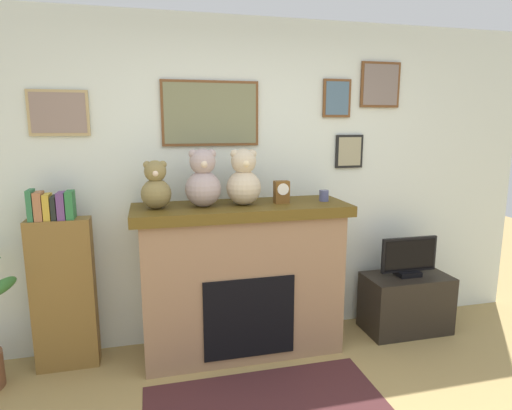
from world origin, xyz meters
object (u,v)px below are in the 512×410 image
tv_stand (406,303)px  television (409,258)px  teddy_bear_grey (203,181)px  candle_jar (324,196)px  mantel_clock (282,192)px  teddy_bear_cream (244,180)px  teddy_bear_tan (156,187)px  bookshelf (63,288)px  fireplace (242,278)px

tv_stand → television: television is taller
teddy_bear_grey → candle_jar: bearing=0.0°
television → mantel_clock: 1.29m
mantel_clock → teddy_bear_cream: size_ratio=0.41×
tv_stand → teddy_bear_tan: bearing=179.6°
mantel_clock → teddy_bear_cream: (-0.30, 0.00, 0.10)m
mantel_clock → teddy_bear_cream: 0.31m
candle_jar → bookshelf: bearing=177.5°
fireplace → candle_jar: 0.91m
tv_stand → teddy_bear_tan: size_ratio=2.08×
teddy_bear_grey → fireplace: bearing=3.6°
bookshelf → teddy_bear_cream: 1.53m
bookshelf → candle_jar: bookshelf is taller
fireplace → teddy_bear_grey: teddy_bear_grey is taller
tv_stand → bookshelf: bearing=177.9°
fireplace → bookshelf: size_ratio=1.21×
candle_jar → teddy_bear_tan: (-1.29, -0.00, 0.11)m
television → candle_jar: bearing=178.8°
teddy_bear_grey → teddy_bear_cream: size_ratio=1.01×
candle_jar → teddy_bear_cream: 0.66m
tv_stand → television: (0.00, -0.00, 0.41)m
television → teddy_bear_tan: bearing=179.6°
teddy_bear_tan → teddy_bear_grey: size_ratio=0.82×
television → teddy_bear_grey: bearing=179.5°
bookshelf → fireplace: bearing=-2.9°
fireplace → mantel_clock: 0.74m
television → teddy_bear_cream: teddy_bear_cream is taller
television → teddy_bear_tan: (-2.08, 0.02, 0.68)m
teddy_bear_tan → television: bearing=-0.4°
fireplace → teddy_bear_tan: (-0.62, -0.02, 0.74)m
fireplace → teddy_bear_grey: bearing=-176.4°
teddy_bear_tan → teddy_bear_cream: (0.64, -0.00, 0.03)m
teddy_bear_grey → mantel_clock: bearing=-0.1°
tv_stand → television: size_ratio=1.43×
television → teddy_bear_cream: 1.60m
candle_jar → teddy_bear_cream: teddy_bear_cream is taller
television → candle_jar: size_ratio=5.80×
teddy_bear_tan → teddy_bear_cream: teddy_bear_cream is taller
bookshelf → candle_jar: (1.97, -0.09, 0.61)m
fireplace → teddy_bear_grey: size_ratio=3.83×
tv_stand → teddy_bear_cream: teddy_bear_cream is taller
tv_stand → candle_jar: bearing=178.9°
bookshelf → television: 2.76m
fireplace → teddy_bear_cream: bearing=-49.2°
teddy_bear_grey → teddy_bear_tan: bearing=180.0°
bookshelf → teddy_bear_cream: size_ratio=3.19×
bookshelf → teddy_bear_grey: size_ratio=3.15×
candle_jar → teddy_bear_cream: bearing=-180.0°
tv_stand → candle_jar: (-0.79, 0.01, 0.98)m
tv_stand → mantel_clock: size_ratio=4.22×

